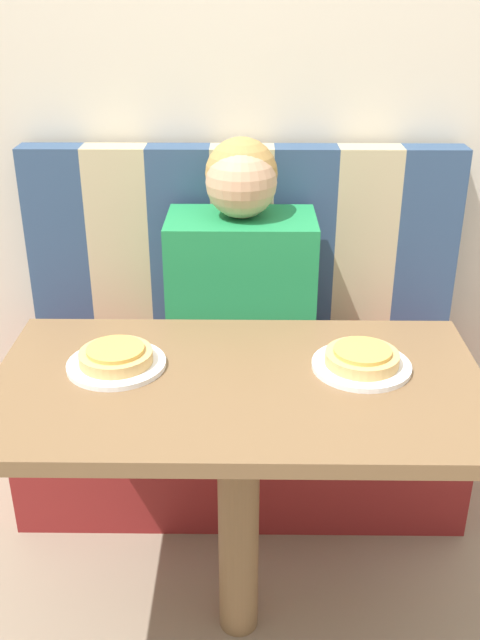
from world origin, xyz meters
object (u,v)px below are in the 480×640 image
at_px(plate_right, 361,366).
at_px(pizza_left, 116,355).
at_px(plate_left, 117,364).
at_px(person, 241,263).
at_px(pizza_right, 362,357).

bearing_deg(plate_right, pizza_left, 180.00).
relative_size(plate_right, pizza_left, 1.35).
bearing_deg(plate_left, pizza_left, 165.96).
bearing_deg(pizza_left, person, 63.09).
distance_m(plate_left, plate_right, 0.55).
bearing_deg(pizza_right, plate_right, -165.96).
xyz_separation_m(plate_left, pizza_right, (0.55, 0.00, 0.02)).
height_order(person, pizza_left, person).
distance_m(plate_right, pizza_left, 0.55).
xyz_separation_m(pizza_left, pizza_right, (0.55, 0.00, 0.00)).
distance_m(person, pizza_left, 0.61).
height_order(person, plate_left, person).
distance_m(person, plate_right, 0.61).
bearing_deg(plate_left, plate_right, 0.00).
relative_size(plate_left, plate_right, 1.00).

